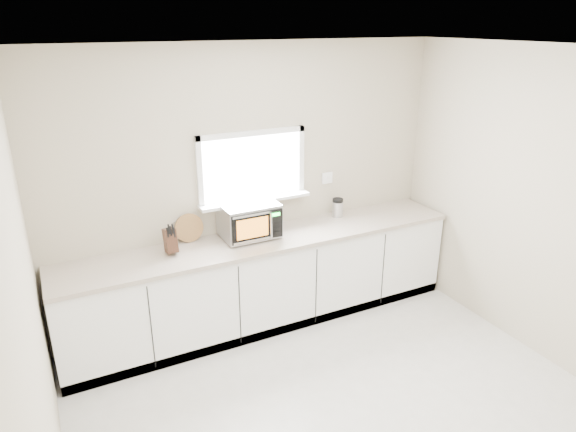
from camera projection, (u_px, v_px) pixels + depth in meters
ground at (361, 432)px, 3.82m from camera, size 4.00×4.00×0.00m
back_wall at (252, 185)px, 4.99m from camera, size 4.00×0.17×2.70m
cabinets at (266, 282)px, 5.08m from camera, size 3.92×0.60×0.88m
countertop at (266, 240)px, 4.90m from camera, size 3.92×0.64×0.04m
microwave at (249, 219)px, 4.86m from camera, size 0.53×0.44×0.34m
knife_block at (170, 240)px, 4.53m from camera, size 0.10×0.20×0.29m
cutting_board at (189, 228)px, 4.77m from camera, size 0.27×0.06×0.27m
coffee_grinder at (338, 207)px, 5.39m from camera, size 0.13×0.13×0.20m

